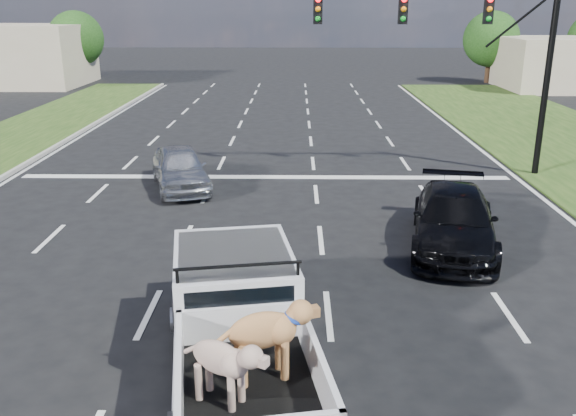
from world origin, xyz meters
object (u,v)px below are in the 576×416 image
(traffic_signal, at_px, (480,37))
(pickup_truck, at_px, (240,333))
(silver_sedan, at_px, (180,168))
(black_coupe, at_px, (454,220))

(traffic_signal, relative_size, pickup_truck, 1.55)
(traffic_signal, relative_size, silver_sedan, 2.27)
(pickup_truck, distance_m, silver_sedan, 11.42)
(pickup_truck, height_order, black_coupe, pickup_truck)
(traffic_signal, xyz_separation_m, pickup_truck, (-6.92, -12.91, -3.74))
(traffic_signal, distance_m, silver_sedan, 10.84)
(silver_sedan, height_order, black_coupe, black_coupe)
(pickup_truck, relative_size, black_coupe, 1.22)
(traffic_signal, relative_size, black_coupe, 1.89)
(silver_sedan, bearing_deg, black_coupe, -50.31)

